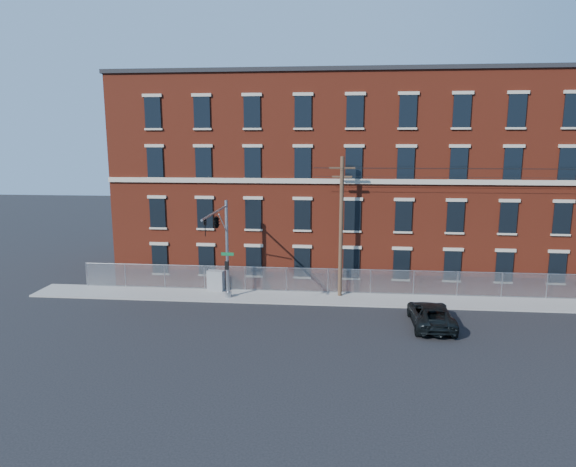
% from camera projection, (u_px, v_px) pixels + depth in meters
% --- Properties ---
extents(ground, '(140.00, 140.00, 0.00)m').
position_uv_depth(ground, '(308.00, 324.00, 30.84)').
color(ground, black).
rests_on(ground, ground).
extents(sidewalk, '(65.00, 3.00, 0.12)m').
position_uv_depth(sidewalk, '(484.00, 303.00, 34.63)').
color(sidewalk, gray).
rests_on(sidewalk, ground).
extents(mill_building, '(55.30, 14.32, 16.30)m').
position_uv_depth(mill_building, '(460.00, 177.00, 41.90)').
color(mill_building, maroon).
rests_on(mill_building, ground).
extents(chain_link_fence, '(59.06, 0.06, 1.85)m').
position_uv_depth(chain_link_fence, '(480.00, 284.00, 35.72)').
color(chain_link_fence, '#A5A8AD').
rests_on(chain_link_fence, ground).
extents(traffic_signal_mast, '(0.90, 6.75, 7.00)m').
position_uv_depth(traffic_signal_mast, '(219.00, 231.00, 32.54)').
color(traffic_signal_mast, '#9EA0A5').
rests_on(traffic_signal_mast, ground).
extents(utility_pole_near, '(1.80, 0.28, 10.00)m').
position_uv_depth(utility_pole_near, '(341.00, 225.00, 35.16)').
color(utility_pole_near, '#4E3827').
rests_on(utility_pole_near, ground).
extents(pickup_truck, '(2.45, 5.21, 1.44)m').
position_uv_depth(pickup_truck, '(431.00, 315.00, 30.37)').
color(pickup_truck, black).
rests_on(pickup_truck, ground).
extents(utility_cabinet, '(1.28, 0.75, 1.52)m').
position_uv_depth(utility_cabinet, '(216.00, 281.00, 37.21)').
color(utility_cabinet, slate).
rests_on(utility_cabinet, sidewalk).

